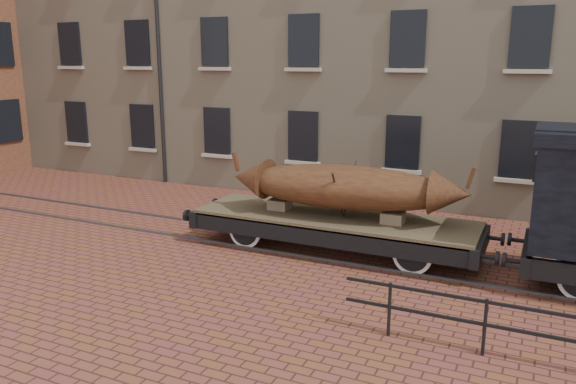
% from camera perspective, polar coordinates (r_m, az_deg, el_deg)
% --- Properties ---
extents(ground, '(90.00, 90.00, 0.00)m').
position_cam_1_polar(ground, '(14.66, 2.68, -5.74)').
color(ground, brown).
extents(rail_track, '(30.00, 1.52, 0.06)m').
position_cam_1_polar(rail_track, '(14.65, 2.68, -5.63)').
color(rail_track, '#59595E').
rests_on(rail_track, ground).
extents(flatcar_wagon, '(8.03, 2.18, 1.21)m').
position_cam_1_polar(flatcar_wagon, '(14.25, 4.66, -3.15)').
color(flatcar_wagon, brown).
rests_on(flatcar_wagon, ground).
extents(iron_boat, '(6.11, 2.08, 1.48)m').
position_cam_1_polar(iron_boat, '(13.92, 5.74, 0.55)').
color(iron_boat, brown).
rests_on(iron_boat, flatcar_wagon).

